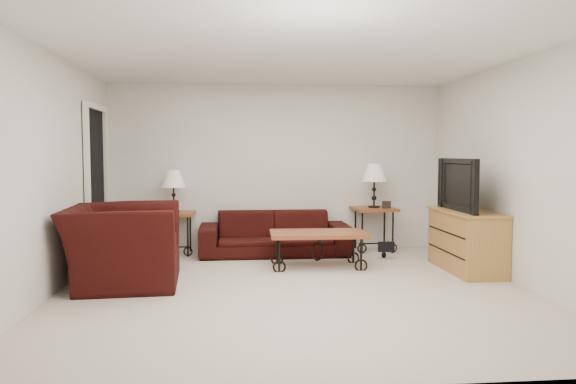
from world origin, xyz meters
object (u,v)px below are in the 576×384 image
Objects in this scene: side_table_right at (374,229)px; lamp_left at (174,191)px; side_table_left at (174,233)px; coffee_table at (318,249)px; backpack at (384,243)px; armchair at (123,245)px; lamp_right at (374,186)px; sofa at (274,233)px; tv_stand at (466,241)px; television at (466,185)px.

lamp_left is (-2.95, -0.00, 0.59)m from side_table_right.
side_table_left is 1.00× the size of lamp_left.
coffee_table is 2.79× the size of backpack.
lamp_left is at bearing -15.18° from armchair.
backpack is (0.00, -0.58, -0.76)m from lamp_right.
side_table_right is at bearing -65.51° from armchair.
sofa is 1.56m from backpack.
coffee_table is (-1.01, -1.10, -0.10)m from side_table_right.
side_table_right is at bearing 0.00° from side_table_left.
lamp_right reaches higher than lamp_left.
armchair is at bearing -101.26° from lamp_left.
tv_stand is at bearing -21.53° from side_table_left.
tv_stand is at bearing -21.53° from lamp_left.
lamp_left is 0.54× the size of television.
lamp_left is 0.45× the size of armchair.
armchair reaches higher than backpack.
lamp_right is 1.67m from coffee_table.
armchair is at bearing -175.67° from tv_stand.
lamp_left is 3.09m from backpack.
coffee_table is 2.41m from armchair.
sofa is 2.42m from armchair.
armchair is (-3.31, -1.79, -0.54)m from lamp_right.
sofa is 1.52m from side_table_right.
coffee_table is 1.85m from tv_stand.
television reaches higher than side_table_left.
tv_stand is (0.80, -1.48, 0.05)m from side_table_right.
television is at bearing -62.30° from lamp_right.
tv_stand is at bearing -12.00° from coffee_table.
side_table_left is at bearing 158.47° from tv_stand.
side_table_left is 0.54× the size of television.
lamp_right is at bearing -152.30° from television.
side_table_left is 0.45× the size of armchair.
backpack is (0.00, -0.58, -0.11)m from side_table_right.
lamp_left reaches higher than tv_stand.
armchair is 1.21× the size of television.
coffee_table is 1.13m from backpack.
lamp_left is at bearing 150.58° from coffee_table.
sofa reaches higher than coffee_table.
backpack is (2.95, -0.58, -0.70)m from lamp_left.
side_table_right is at bearing 89.98° from backpack.
side_table_right reaches higher than side_table_left.
lamp_right is (2.95, 0.00, 0.07)m from lamp_left.
coffee_table is at bearing -29.42° from side_table_left.
television is (0.78, -1.48, 0.75)m from side_table_right.
side_table_right is (2.95, 0.00, 0.02)m from side_table_left.
television is (4.08, 0.31, 0.64)m from armchair.
television is (-0.02, 0.00, 0.70)m from tv_stand.
side_table_left is at bearing 172.90° from sofa.
television is at bearing -62.30° from side_table_right.
television is (1.79, -0.38, 0.85)m from coffee_table.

